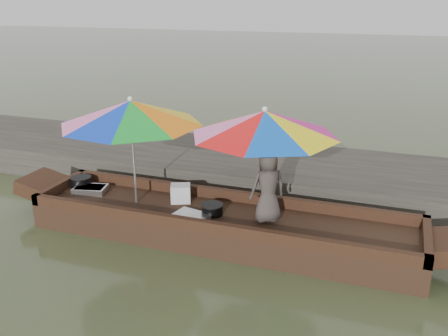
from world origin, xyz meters
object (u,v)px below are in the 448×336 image
(cooking_pot, at_px, (81,182))
(vendor, at_px, (268,186))
(supply_bag, at_px, (181,193))
(umbrella_bow, at_px, (133,151))
(boat_hull, at_px, (222,227))
(tray_crayfish, at_px, (90,189))
(tray_scallop, at_px, (191,216))
(charcoal_grill, at_px, (212,210))
(umbrella_stern, at_px, (263,166))

(cooking_pot, relative_size, vendor, 0.33)
(supply_bag, relative_size, umbrella_bow, 0.14)
(boat_hull, distance_m, umbrella_bow, 1.63)
(tray_crayfish, distance_m, tray_scallop, 1.86)
(boat_hull, distance_m, charcoal_grill, 0.28)
(charcoal_grill, distance_m, supply_bag, 0.65)
(supply_bag, bearing_deg, boat_hull, -18.44)
(tray_scallop, bearing_deg, supply_bag, 127.96)
(supply_bag, bearing_deg, tray_scallop, -52.04)
(boat_hull, bearing_deg, cooking_pot, 174.43)
(tray_crayfish, relative_size, supply_bag, 1.72)
(tray_crayfish, relative_size, tray_scallop, 1.00)
(tray_crayfish, relative_size, vendor, 0.49)
(umbrella_stern, bearing_deg, tray_crayfish, 177.76)
(charcoal_grill, bearing_deg, tray_scallop, -134.35)
(charcoal_grill, height_order, vendor, vendor)
(tray_scallop, distance_m, supply_bag, 0.62)
(boat_hull, relative_size, umbrella_stern, 2.82)
(tray_scallop, bearing_deg, vendor, 16.06)
(vendor, relative_size, umbrella_bow, 0.49)
(tray_scallop, xyz_separation_m, vendor, (0.97, 0.28, 0.46))
(boat_hull, distance_m, cooking_pot, 2.45)
(tray_crayfish, bearing_deg, umbrella_stern, -2.24)
(umbrella_stern, bearing_deg, vendor, 32.45)
(umbrella_stern, bearing_deg, cooking_pot, 175.49)
(charcoal_grill, bearing_deg, umbrella_bow, 178.85)
(charcoal_grill, height_order, umbrella_bow, umbrella_bow)
(boat_hull, xyz_separation_m, cooking_pot, (-2.43, 0.24, 0.26))
(cooking_pot, bearing_deg, umbrella_bow, -12.08)
(supply_bag, height_order, umbrella_stern, umbrella_stern)
(charcoal_grill, bearing_deg, umbrella_stern, 1.96)
(tray_scallop, xyz_separation_m, charcoal_grill, (0.21, 0.22, 0.04))
(vendor, bearing_deg, tray_crayfish, -39.45)
(tray_scallop, bearing_deg, umbrella_stern, 14.88)
(cooking_pot, distance_m, vendor, 3.09)
(boat_hull, relative_size, supply_bag, 19.11)
(cooking_pot, xyz_separation_m, umbrella_bow, (1.11, -0.24, 0.69))
(tray_scallop, relative_size, umbrella_bow, 0.24)
(boat_hull, height_order, vendor, vendor)
(cooking_pot, bearing_deg, supply_bag, 0.13)
(boat_hull, xyz_separation_m, umbrella_stern, (0.57, 0.00, 0.95))
(vendor, height_order, umbrella_stern, umbrella_stern)
(supply_bag, relative_size, vendor, 0.29)
(supply_bag, bearing_deg, vendor, -8.55)
(umbrella_bow, height_order, umbrella_stern, same)
(cooking_pot, distance_m, umbrella_stern, 3.09)
(tray_scallop, xyz_separation_m, umbrella_stern, (0.92, 0.24, 0.74))
(boat_hull, distance_m, supply_bag, 0.82)
(tray_crayfish, bearing_deg, vendor, -1.44)
(cooking_pot, relative_size, umbrella_bow, 0.16)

